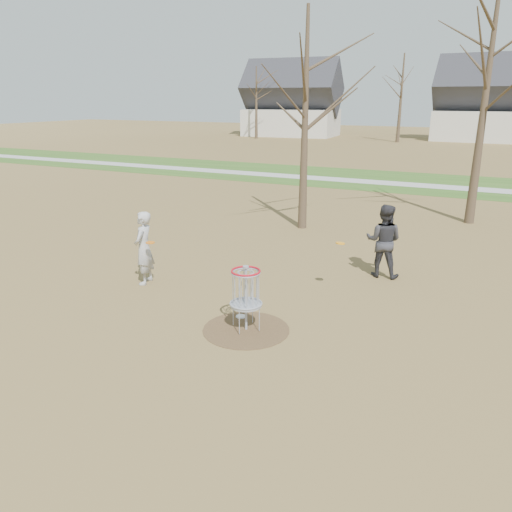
{
  "coord_description": "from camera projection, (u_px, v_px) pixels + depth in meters",
  "views": [
    {
      "loc": [
        4.26,
        -8.33,
        4.57
      ],
      "look_at": [
        -0.5,
        1.5,
        1.1
      ],
      "focal_mm": 35.0,
      "sensor_mm": 36.0,
      "label": 1
    }
  ],
  "objects": [
    {
      "name": "ground",
      "position": [
        246.0,
        330.0,
        10.3
      ],
      "size": [
        160.0,
        160.0,
        0.0
      ],
      "primitive_type": "plane",
      "color": "brown",
      "rests_on": "ground"
    },
    {
      "name": "green_band",
      "position": [
        413.0,
        182.0,
        28.31
      ],
      "size": [
        160.0,
        8.0,
        0.01
      ],
      "primitive_type": "cube",
      "color": "#2D5119",
      "rests_on": "ground"
    },
    {
      "name": "footpath",
      "position": [
        410.0,
        185.0,
        27.45
      ],
      "size": [
        160.0,
        1.5,
        0.01
      ],
      "primitive_type": "cube",
      "color": "#9E9E99",
      "rests_on": "green_band"
    },
    {
      "name": "dirt_circle",
      "position": [
        246.0,
        329.0,
        10.3
      ],
      "size": [
        1.8,
        1.8,
        0.01
      ],
      "primitive_type": "cylinder",
      "color": "#47331E",
      "rests_on": "ground"
    },
    {
      "name": "player_standing",
      "position": [
        144.0,
        248.0,
        12.62
      ],
      "size": [
        0.61,
        0.78,
        1.88
      ],
      "primitive_type": "imported",
      "rotation": [
        0.0,
        0.0,
        -1.32
      ],
      "color": "#AFAFAF",
      "rests_on": "ground"
    },
    {
      "name": "player_throwing",
      "position": [
        384.0,
        241.0,
        13.13
      ],
      "size": [
        0.97,
        0.76,
        1.95
      ],
      "primitive_type": "imported",
      "rotation": [
        0.0,
        0.0,
        3.17
      ],
      "color": "#302F34",
      "rests_on": "ground"
    },
    {
      "name": "disc_grounded",
      "position": [
        241.0,
        316.0,
        10.87
      ],
      "size": [
        0.22,
        0.22,
        0.02
      ],
      "primitive_type": "cylinder",
      "color": "white",
      "rests_on": "dirt_circle"
    },
    {
      "name": "discs_in_play",
      "position": [
        248.0,
        243.0,
        11.98
      ],
      "size": [
        4.53,
        1.85,
        0.14
      ],
      "color": "orange",
      "rests_on": "ground"
    },
    {
      "name": "disc_golf_basket",
      "position": [
        246.0,
        288.0,
        10.02
      ],
      "size": [
        0.64,
        0.64,
        1.35
      ],
      "color": "#9EA3AD",
      "rests_on": "ground"
    },
    {
      "name": "bare_trees",
      "position": [
        475.0,
        87.0,
        38.64
      ],
      "size": [
        52.62,
        44.98,
        9.0
      ],
      "color": "#382B1E",
      "rests_on": "ground"
    },
    {
      "name": "houses_row",
      "position": [
        508.0,
        108.0,
        52.53
      ],
      "size": [
        56.51,
        10.01,
        7.26
      ],
      "color": "silver",
      "rests_on": "ground"
    }
  ]
}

